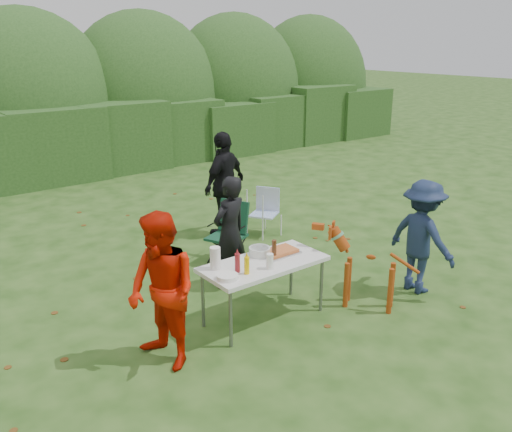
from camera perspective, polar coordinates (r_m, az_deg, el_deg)
ground at (r=7.01m, az=0.95°, el=-9.22°), size 80.00×80.00×0.00m
hedge_row at (r=13.64m, az=-20.63°, el=7.09°), size 22.00×1.40×1.70m
shrub_backdrop at (r=15.06m, az=-22.86°, el=10.70°), size 20.00×2.60×3.20m
folding_table at (r=6.38m, az=0.83°, el=-5.30°), size 1.50×0.70×0.74m
person_cook at (r=7.19m, az=-2.78°, el=-1.78°), size 0.63×0.49×1.55m
person_red_jacket at (r=5.55m, az=-9.84°, el=-7.86°), size 0.71×0.87×1.64m
person_black_puffy at (r=9.10m, az=-3.33°, el=3.34°), size 1.13×0.79×1.78m
child at (r=7.40m, az=17.05°, el=-2.11°), size 0.60×1.00×1.52m
dog at (r=6.88m, az=11.92°, el=-5.50°), size 0.96×1.14×1.02m
camping_chair at (r=8.06m, az=-3.14°, el=-1.85°), size 0.76×0.76×0.93m
lawn_chair at (r=9.23m, az=0.85°, el=0.41°), size 0.65×0.65×0.80m
food_tray at (r=6.59m, az=2.54°, el=-3.92°), size 0.45×0.30×0.02m
focaccia_bread at (r=6.58m, az=2.54°, el=-3.70°), size 0.40×0.26×0.04m
mustard_bottle at (r=6.02m, az=-0.98°, el=-5.23°), size 0.06×0.06×0.20m
ketchup_bottle at (r=6.06m, az=-1.97°, el=-4.95°), size 0.06×0.06×0.22m
beer_bottle at (r=6.39m, az=1.92°, el=-3.58°), size 0.06×0.06×0.24m
paper_towel_roll at (r=6.15m, az=-4.32°, el=-4.44°), size 0.12×0.12×0.26m
cup_stack at (r=6.15m, az=1.46°, el=-4.79°), size 0.08×0.08×0.18m
pasta_bowl at (r=6.53m, az=0.38°, el=-3.74°), size 0.26×0.26×0.10m
plate_stack at (r=5.93m, az=-3.03°, el=-6.40°), size 0.24×0.24×0.05m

